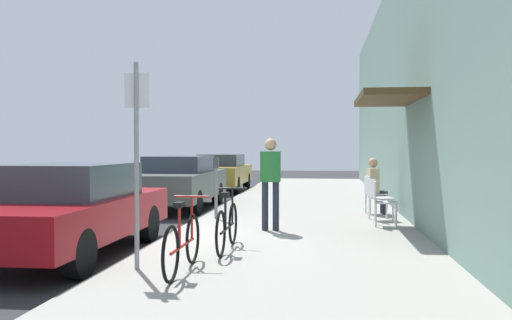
% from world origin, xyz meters
% --- Properties ---
extents(ground_plane, '(60.00, 60.00, 0.00)m').
position_xyz_m(ground_plane, '(0.00, 0.00, 0.00)').
color(ground_plane, '#2D2D30').
extents(sidewalk_slab, '(4.50, 32.00, 0.12)m').
position_xyz_m(sidewalk_slab, '(2.25, 2.00, 0.06)').
color(sidewalk_slab, '#9E9B93').
rests_on(sidewalk_slab, ground_plane).
extents(building_facade, '(1.40, 32.00, 6.16)m').
position_xyz_m(building_facade, '(4.65, 2.00, 3.08)').
color(building_facade, gray).
rests_on(building_facade, ground_plane).
extents(parked_car_0, '(1.80, 4.40, 1.40)m').
position_xyz_m(parked_car_0, '(-1.10, -1.19, 0.72)').
color(parked_car_0, maroon).
rests_on(parked_car_0, ground_plane).
extents(parked_car_1, '(1.80, 4.40, 1.42)m').
position_xyz_m(parked_car_1, '(-1.10, 5.13, 0.75)').
color(parked_car_1, '#47514C').
rests_on(parked_car_1, ground_plane).
extents(parked_car_2, '(1.80, 4.40, 1.40)m').
position_xyz_m(parked_car_2, '(-1.10, 11.26, 0.73)').
color(parked_car_2, '#A58433').
rests_on(parked_car_2, ground_plane).
extents(parking_meter, '(0.12, 0.10, 1.32)m').
position_xyz_m(parking_meter, '(0.45, 2.43, 0.89)').
color(parking_meter, slate).
rests_on(parking_meter, sidewalk_slab).
extents(street_sign, '(0.32, 0.06, 2.60)m').
position_xyz_m(street_sign, '(0.40, -2.46, 1.64)').
color(street_sign, gray).
rests_on(street_sign, sidewalk_slab).
extents(bicycle_0, '(0.46, 1.71, 0.90)m').
position_xyz_m(bicycle_0, '(1.03, -2.59, 0.48)').
color(bicycle_0, black).
rests_on(bicycle_0, sidewalk_slab).
extents(bicycle_1, '(0.46, 1.71, 0.90)m').
position_xyz_m(bicycle_1, '(1.31, -1.09, 0.48)').
color(bicycle_1, black).
rests_on(bicycle_1, sidewalk_slab).
extents(cafe_chair_0, '(0.48, 0.48, 0.87)m').
position_xyz_m(cafe_chair_0, '(3.87, 1.76, 0.62)').
color(cafe_chair_0, silver).
rests_on(cafe_chair_0, sidewalk_slab).
extents(cafe_chair_1, '(0.53, 0.53, 0.87)m').
position_xyz_m(cafe_chair_1, '(3.87, 2.62, 0.62)').
color(cafe_chair_1, silver).
rests_on(cafe_chair_1, sidewalk_slab).
extents(cafe_chair_2, '(0.51, 0.51, 0.87)m').
position_xyz_m(cafe_chair_2, '(3.87, 3.69, 0.62)').
color(cafe_chair_2, silver).
rests_on(cafe_chair_2, sidewalk_slab).
extents(seated_patron_2, '(0.48, 0.42, 1.29)m').
position_xyz_m(seated_patron_2, '(3.93, 3.70, 0.82)').
color(seated_patron_2, '#232838').
rests_on(seated_patron_2, sidewalk_slab).
extents(pedestrian_standing, '(0.36, 0.22, 1.70)m').
position_xyz_m(pedestrian_standing, '(1.77, 0.93, 1.12)').
color(pedestrian_standing, '#232838').
rests_on(pedestrian_standing, sidewalk_slab).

